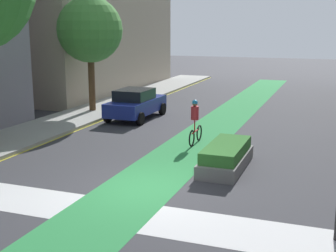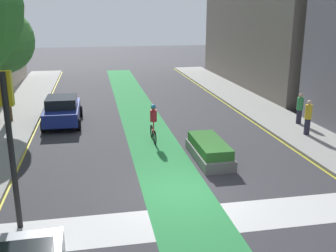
# 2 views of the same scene
# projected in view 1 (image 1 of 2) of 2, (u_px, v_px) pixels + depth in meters

# --- Properties ---
(ground_plane) EXTENTS (120.00, 120.00, 0.00)m
(ground_plane) POSITION_uv_depth(u_px,v_px,m) (144.00, 188.00, 13.78)
(ground_plane) COLOR #38383D
(bike_lane_paint) EXTENTS (2.40, 60.00, 0.01)m
(bike_lane_paint) POSITION_uv_depth(u_px,v_px,m) (139.00, 187.00, 13.83)
(bike_lane_paint) COLOR #2D8C47
(bike_lane_paint) RESTS_ON ground_plane
(crosswalk_band) EXTENTS (12.00, 1.80, 0.01)m
(crosswalk_band) POSITION_uv_depth(u_px,v_px,m) (114.00, 213.00, 11.94)
(crosswalk_band) COLOR silver
(crosswalk_band) RESTS_ON ground_plane
(car_blue_left_far) EXTENTS (2.06, 4.22, 1.57)m
(car_blue_left_far) POSITION_uv_depth(u_px,v_px,m) (136.00, 103.00, 24.00)
(car_blue_left_far) COLOR navy
(car_blue_left_far) RESTS_ON ground_plane
(cyclist_in_lane) EXTENTS (0.32, 1.73, 1.86)m
(cyclist_in_lane) POSITION_uv_depth(u_px,v_px,m) (195.00, 121.00, 18.74)
(cyclist_in_lane) COLOR black
(cyclist_in_lane) RESTS_ON ground_plane
(street_tree_far) EXTENTS (3.56, 3.56, 6.21)m
(street_tree_far) POSITION_uv_depth(u_px,v_px,m) (90.00, 30.00, 24.84)
(street_tree_far) COLOR brown
(street_tree_far) RESTS_ON sidewalk_left
(median_planter) EXTENTS (1.29, 3.31, 0.85)m
(median_planter) POSITION_uv_depth(u_px,v_px,m) (226.00, 157.00, 15.66)
(median_planter) COLOR slate
(median_planter) RESTS_ON ground_plane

